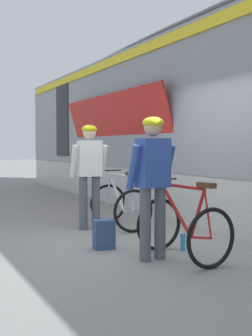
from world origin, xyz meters
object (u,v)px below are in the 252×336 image
object	(u,v)px
bicycle_near_silver	(120,204)
water_bottle_near_the_bikes	(183,242)
cyclist_near_in_white	(89,167)
bicycle_far_red	(184,227)
cyclist_far_in_blue	(153,175)
backpack_on_platform	(104,234)

from	to	relation	value
bicycle_near_silver	water_bottle_near_the_bikes	bearing A→B (deg)	-89.74
cyclist_near_in_white	bicycle_near_silver	size ratio (longest dim) A/B	1.62
bicycle_near_silver	bicycle_far_red	world-z (taller)	same
cyclist_far_in_blue	bicycle_far_red	world-z (taller)	cyclist_far_in_blue
cyclist_near_in_white	cyclist_far_in_blue	bearing A→B (deg)	-91.95
cyclist_near_in_white	water_bottle_near_the_bikes	size ratio (longest dim) A/B	7.69
bicycle_near_silver	bicycle_far_red	distance (m)	2.25
backpack_on_platform	water_bottle_near_the_bikes	bearing A→B (deg)	-24.10
bicycle_near_silver	water_bottle_near_the_bikes	world-z (taller)	bicycle_near_silver
cyclist_near_in_white	bicycle_near_silver	distance (m)	0.85
bicycle_near_silver	backpack_on_platform	bearing A→B (deg)	-124.81
bicycle_far_red	water_bottle_near_the_bikes	bearing A→B (deg)	55.91
bicycle_far_red	backpack_on_platform	xyz separation A→B (m)	(-0.65, 0.94, -0.20)
bicycle_near_silver	water_bottle_near_the_bikes	distance (m)	1.88
bicycle_far_red	backpack_on_platform	distance (m)	1.17
bicycle_far_red	backpack_on_platform	size ratio (longest dim) A/B	2.78
cyclist_near_in_white	bicycle_near_silver	xyz separation A→B (m)	(0.53, -0.10, -0.65)
backpack_on_platform	bicycle_far_red	bearing A→B (deg)	-47.38
cyclist_far_in_blue	cyclist_near_in_white	bearing A→B (deg)	88.05
bicycle_near_silver	backpack_on_platform	distance (m)	1.59
bicycle_near_silver	cyclist_far_in_blue	bearing A→B (deg)	-106.13
cyclist_far_in_blue	backpack_on_platform	size ratio (longest dim) A/B	4.40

